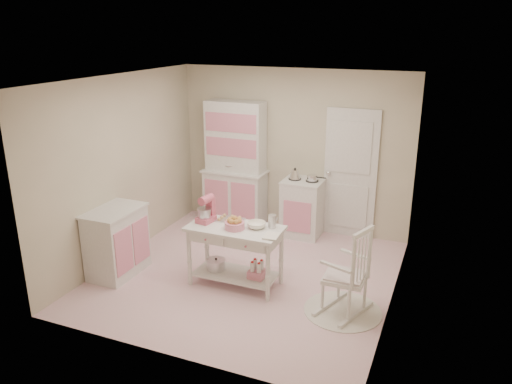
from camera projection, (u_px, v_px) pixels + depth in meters
room_shell at (246, 157)px, 6.24m from camera, size 3.84×3.84×2.62m
door at (350, 174)px, 7.73m from camera, size 0.82×0.05×2.04m
hutch at (235, 164)px, 8.22m from camera, size 1.06×0.50×2.08m
stove at (302, 208)px, 7.93m from camera, size 0.62×0.57×0.92m
base_cabinet at (117, 242)px, 6.67m from camera, size 0.54×0.84×0.92m
lace_rug at (343, 311)px, 5.89m from camera, size 0.92×0.92×0.01m
rocking_chair at (345, 269)px, 5.72m from camera, size 0.70×0.84×1.10m
work_table at (235, 256)px, 6.40m from camera, size 1.20×0.60×0.80m
stand_mixer at (206, 209)px, 6.39m from camera, size 0.24×0.31×0.34m
cookie_tray at (230, 220)px, 6.48m from camera, size 0.34×0.24×0.02m
bread_basket at (235, 225)px, 6.21m from camera, size 0.25×0.25×0.09m
mixing_bowl at (256, 225)px, 6.24m from camera, size 0.24×0.24×0.07m
metal_pitcher at (272, 221)px, 6.23m from camera, size 0.10×0.10×0.17m
recipe_book at (265, 235)px, 6.00m from camera, size 0.19×0.24×0.02m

